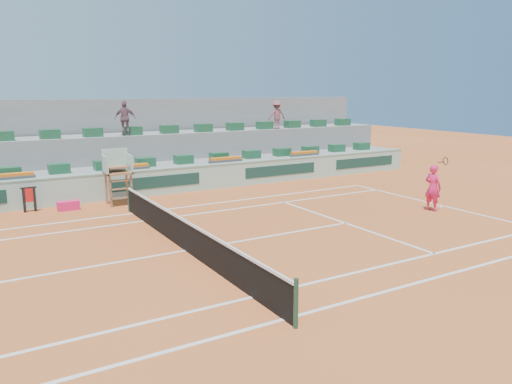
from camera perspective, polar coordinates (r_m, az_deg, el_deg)
ground at (r=15.68m, az=-8.05°, el=-6.66°), size 90.00×90.00×0.00m
seating_tier_lower at (r=25.50m, az=-17.35°, el=1.39°), size 36.00×4.00×1.20m
seating_tier_upper at (r=26.94m, az=-18.23°, el=3.36°), size 36.00×2.40×2.60m
stadium_back_wall at (r=28.40m, az=-19.05°, el=5.53°), size 36.00×0.40×4.40m
player_bag at (r=22.02m, az=-20.66°, el=-1.46°), size 0.86×0.38×0.38m
spectator_mid at (r=26.25m, az=-14.73°, el=8.15°), size 1.10×0.67×1.76m
spectator_right at (r=30.06m, az=2.38°, el=8.80°), size 1.16×0.79×1.65m
court_lines at (r=15.67m, az=-8.05°, el=-6.64°), size 23.89×11.09×0.01m
tennis_net at (r=15.52m, az=-8.11°, el=-4.81°), size 0.10×11.97×1.10m
advertising_hoarding at (r=23.39m, az=-16.05°, el=0.67°), size 36.00×0.34×1.26m
umpire_chair at (r=22.28m, az=-15.59°, el=2.54°), size 1.10×0.90×2.40m
seat_row_lower at (r=24.51m, az=-16.98°, el=2.96°), size 32.90×0.60×0.44m
seat_row_upper at (r=26.20m, az=-18.16°, el=6.50°), size 32.90×0.60×0.44m
flower_planters at (r=23.44m, az=-20.06°, el=2.18°), size 26.80×0.36×0.28m
towel_rack at (r=22.23m, az=-24.50°, el=-0.56°), size 0.60×0.10×1.03m
tennis_player at (r=21.64m, az=19.56°, el=0.48°), size 0.57×0.94×2.28m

